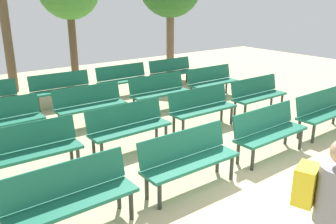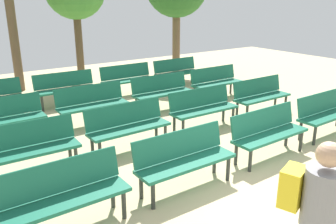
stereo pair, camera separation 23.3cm
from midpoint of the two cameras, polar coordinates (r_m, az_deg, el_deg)
ground_plane at (r=5.34m, az=23.01°, el=-14.93°), size 24.00×24.00×0.00m
bench_r0_c0 at (r=4.57m, az=-15.19°, el=-12.53°), size 1.60×0.49×0.87m
bench_r0_c1 at (r=5.33m, az=3.84°, el=-7.25°), size 1.60×0.49×0.87m
bench_r0_c2 at (r=6.61m, az=16.81°, el=-2.86°), size 1.61×0.51×0.87m
bench_r0_c3 at (r=8.13m, az=24.87°, el=0.12°), size 1.61×0.51×0.87m
bench_r1_c0 at (r=6.07m, az=-20.77°, el=-5.20°), size 1.61×0.52×0.87m
bench_r1_c1 at (r=6.67m, az=-5.54°, el=-1.95°), size 1.61×0.51×0.87m
bench_r1_c2 at (r=7.77m, az=6.49°, el=0.96°), size 1.61×0.51×0.87m
bench_r1_c3 at (r=9.02m, az=15.45°, el=2.83°), size 1.60×0.48×0.87m
bench_r2_c0 at (r=7.71m, az=-24.41°, el=-0.73°), size 1.61×0.51×0.87m
bench_r2_c1 at (r=8.18m, az=-11.42°, el=1.58°), size 1.60×0.50×0.87m
bench_r2_c2 at (r=9.06m, az=-0.30°, el=3.57°), size 1.61×0.52×0.87m
bench_r2_c3 at (r=10.22m, az=8.36°, el=5.06°), size 1.60×0.48×0.87m
bench_r3_c1 at (r=9.77m, az=-15.58°, el=3.97°), size 1.61×0.51×0.87m
bench_r3_c2 at (r=10.53m, az=-5.96°, el=5.54°), size 1.60×0.49×0.87m
bench_r3_c3 at (r=11.50m, az=2.02°, el=6.69°), size 1.61×0.51×0.87m
visitor_with_backpack at (r=3.56m, az=24.54°, el=-14.99°), size 0.46×0.59×1.65m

